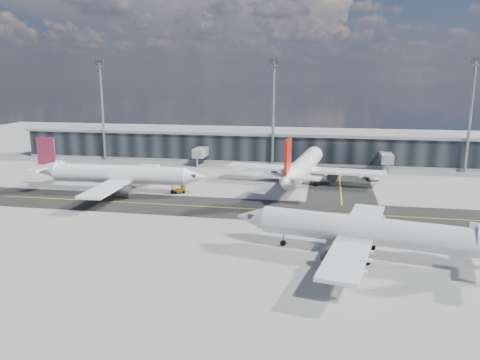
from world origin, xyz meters
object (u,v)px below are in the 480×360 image
at_px(airliner_near, 368,231).
at_px(baggage_tug, 181,189).
at_px(service_van, 373,177).
at_px(airliner_af, 117,175).
at_px(airliner_redtail, 303,166).

xyz_separation_m(airliner_near, baggage_tug, (-36.22, 29.79, -2.92)).
height_order(baggage_tug, service_van, baggage_tug).
height_order(airliner_near, service_van, airliner_near).
bearing_deg(service_van, airliner_af, -164.00).
bearing_deg(service_van, airliner_redtail, -159.64).
bearing_deg(airliner_near, baggage_tug, 61.48).
relative_size(airliner_af, airliner_near, 1.02).
bearing_deg(airliner_af, service_van, 110.66).
xyz_separation_m(airliner_near, service_van, (5.09, 50.85, -2.98)).
bearing_deg(airliner_af, baggage_tug, 94.49).
xyz_separation_m(airliner_redtail, service_van, (16.24, 8.15, -3.49)).
relative_size(baggage_tug, service_van, 0.53).
bearing_deg(baggage_tug, airliner_af, -104.47).
distance_m(baggage_tug, service_van, 46.37).
relative_size(airliner_redtail, service_van, 8.09).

